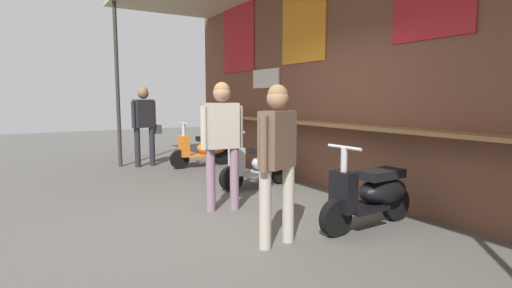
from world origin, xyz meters
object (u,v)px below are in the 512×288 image
at_px(shopper_browsing, 222,132).
at_px(shopper_passing, 277,149).
at_px(scooter_orange, 205,148).
at_px(scooter_silver, 262,164).
at_px(scooter_black, 373,193).
at_px(shopper_with_handbag, 145,118).

relative_size(shopper_browsing, shopper_passing, 1.05).
bearing_deg(scooter_orange, scooter_silver, 89.28).
distance_m(scooter_black, shopper_browsing, 2.00).
bearing_deg(scooter_black, shopper_passing, -6.46).
xyz_separation_m(shopper_browsing, shopper_passing, (1.39, -0.09, -0.06)).
distance_m(shopper_with_handbag, shopper_passing, 5.30).
bearing_deg(scooter_silver, scooter_black, 88.03).
bearing_deg(scooter_orange, scooter_black, 89.28).
relative_size(scooter_silver, shopper_browsing, 0.84).
distance_m(shopper_with_handbag, shopper_browsing, 3.91).
bearing_deg(shopper_with_handbag, shopper_browsing, 161.47).
bearing_deg(scooter_orange, shopper_with_handbag, -32.33).
relative_size(shopper_with_handbag, shopper_passing, 1.07).
distance_m(scooter_silver, shopper_browsing, 1.62).
relative_size(scooter_silver, scooter_black, 1.00).
height_order(scooter_black, shopper_passing, shopper_passing).
distance_m(scooter_black, shopper_with_handbag, 5.54).
height_order(scooter_silver, shopper_passing, shopper_passing).
relative_size(scooter_orange, scooter_black, 1.00).
distance_m(scooter_silver, scooter_black, 2.40).
height_order(scooter_black, shopper_browsing, shopper_browsing).
height_order(scooter_orange, scooter_silver, same).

